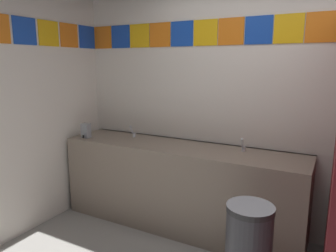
% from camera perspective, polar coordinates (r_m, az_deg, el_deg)
% --- Properties ---
extents(wall_back, '(4.39, 0.09, 2.69)m').
position_cam_1_polar(wall_back, '(3.09, 20.36, 4.81)').
color(wall_back, silver).
rests_on(wall_back, ground_plane).
extents(vanity_counter, '(2.46, 0.58, 0.85)m').
position_cam_1_polar(vanity_counter, '(3.27, 1.98, -10.73)').
color(vanity_counter, gray).
rests_on(vanity_counter, ground_plane).
extents(faucet_left, '(0.04, 0.10, 0.14)m').
position_cam_1_polar(faucet_left, '(3.50, -6.36, -1.21)').
color(faucet_left, silver).
rests_on(faucet_left, vanity_counter).
extents(faucet_right, '(0.04, 0.10, 0.14)m').
position_cam_1_polar(faucet_right, '(3.00, 13.44, -3.61)').
color(faucet_right, silver).
rests_on(faucet_right, vanity_counter).
extents(soap_dispenser, '(0.09, 0.09, 0.16)m').
position_cam_1_polar(soap_dispenser, '(3.58, -14.65, -0.82)').
color(soap_dispenser, gray).
rests_on(soap_dispenser, vanity_counter).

